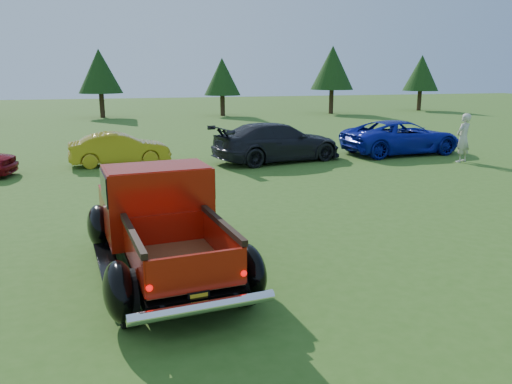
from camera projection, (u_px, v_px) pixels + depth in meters
name	position (u px, v px, depth m)	size (l,w,h in m)	color
ground	(264.00, 253.00, 9.39)	(120.00, 120.00, 0.00)	#355C1A
tree_mid_left	(100.00, 71.00, 36.68)	(3.20, 3.20, 5.00)	#332114
tree_mid_right	(222.00, 77.00, 38.32)	(2.82, 2.82, 4.40)	#332114
tree_east	(332.00, 68.00, 40.18)	(3.46, 3.46, 5.40)	#332114
tree_far_east	(421.00, 73.00, 43.69)	(3.07, 3.07, 4.80)	#332114
pickup_truck	(159.00, 220.00, 8.56)	(2.64, 4.97, 1.79)	black
show_car_yellow	(120.00, 149.00, 18.24)	(1.24, 3.57, 1.18)	#B49518
show_car_grey	(277.00, 142.00, 18.93)	(2.05, 5.04, 1.46)	black
show_car_blue	(401.00, 137.00, 20.69)	(2.30, 4.98, 1.38)	#0E199C
spectator	(463.00, 138.00, 18.68)	(0.67, 0.44, 1.83)	beige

